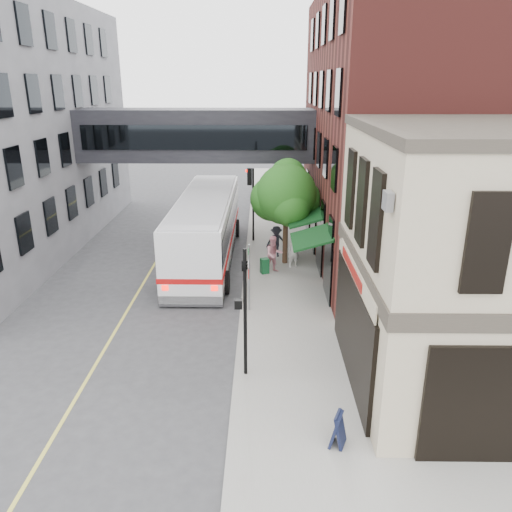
{
  "coord_description": "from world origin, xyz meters",
  "views": [
    {
      "loc": [
        0.94,
        -12.73,
        9.62
      ],
      "look_at": [
        0.71,
        5.22,
        3.27
      ],
      "focal_mm": 35.0,
      "sensor_mm": 36.0,
      "label": 1
    }
  ],
  "objects_px": {
    "bus": "(206,226)",
    "sandwich_board": "(338,430)",
    "pedestrian_c": "(276,241)",
    "pedestrian_b": "(274,254)",
    "pedestrian_a": "(294,251)",
    "newspaper_box": "(265,266)"
  },
  "relations": [
    {
      "from": "bus",
      "to": "sandwich_board",
      "type": "bearing_deg",
      "value": -71.31
    },
    {
      "from": "bus",
      "to": "pedestrian_c",
      "type": "distance_m",
      "value": 4.04
    },
    {
      "from": "pedestrian_b",
      "to": "sandwich_board",
      "type": "relative_size",
      "value": 1.97
    },
    {
      "from": "pedestrian_a",
      "to": "pedestrian_c",
      "type": "height_order",
      "value": "pedestrian_c"
    },
    {
      "from": "newspaper_box",
      "to": "bus",
      "type": "bearing_deg",
      "value": 122.11
    },
    {
      "from": "pedestrian_c",
      "to": "sandwich_board",
      "type": "bearing_deg",
      "value": -93.24
    },
    {
      "from": "pedestrian_c",
      "to": "newspaper_box",
      "type": "distance_m",
      "value": 2.75
    },
    {
      "from": "pedestrian_b",
      "to": "newspaper_box",
      "type": "xyz_separation_m",
      "value": [
        -0.47,
        -0.17,
        -0.57
      ]
    },
    {
      "from": "pedestrian_b",
      "to": "sandwich_board",
      "type": "bearing_deg",
      "value": -101.27
    },
    {
      "from": "bus",
      "to": "pedestrian_a",
      "type": "xyz_separation_m",
      "value": [
        4.81,
        -1.55,
        -0.96
      ]
    },
    {
      "from": "bus",
      "to": "pedestrian_a",
      "type": "relative_size",
      "value": 7.52
    },
    {
      "from": "pedestrian_a",
      "to": "newspaper_box",
      "type": "bearing_deg",
      "value": -163.28
    },
    {
      "from": "bus",
      "to": "newspaper_box",
      "type": "xyz_separation_m",
      "value": [
        3.26,
        -2.5,
        -1.43
      ]
    },
    {
      "from": "pedestrian_b",
      "to": "sandwich_board",
      "type": "height_order",
      "value": "pedestrian_b"
    },
    {
      "from": "pedestrian_b",
      "to": "pedestrian_c",
      "type": "distance_m",
      "value": 2.46
    },
    {
      "from": "bus",
      "to": "newspaper_box",
      "type": "bearing_deg",
      "value": -37.47
    },
    {
      "from": "pedestrian_a",
      "to": "newspaper_box",
      "type": "xyz_separation_m",
      "value": [
        -1.55,
        -0.95,
        -0.48
      ]
    },
    {
      "from": "bus",
      "to": "pedestrian_a",
      "type": "height_order",
      "value": "bus"
    },
    {
      "from": "pedestrian_b",
      "to": "pedestrian_c",
      "type": "xyz_separation_m",
      "value": [
        0.19,
        2.45,
        -0.09
      ]
    },
    {
      "from": "sandwich_board",
      "to": "pedestrian_b",
      "type": "bearing_deg",
      "value": 118.42
    },
    {
      "from": "pedestrian_a",
      "to": "pedestrian_c",
      "type": "distance_m",
      "value": 1.89
    },
    {
      "from": "bus",
      "to": "sandwich_board",
      "type": "distance_m",
      "value": 16.3
    }
  ]
}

